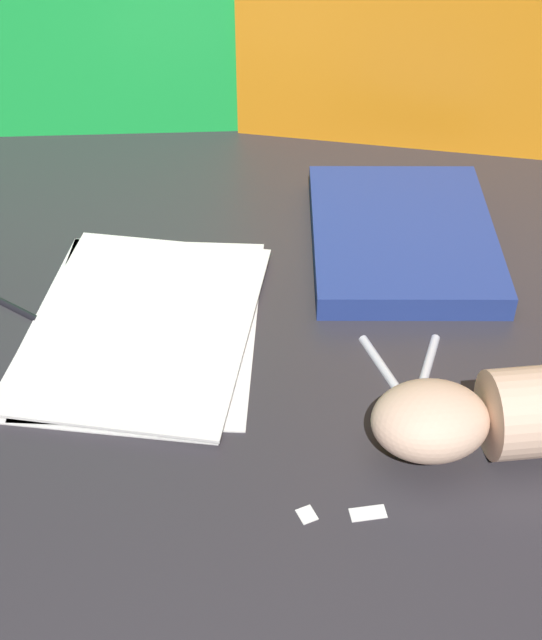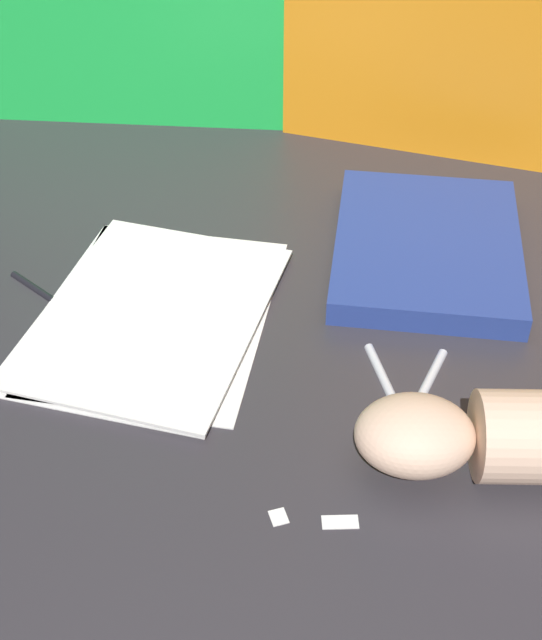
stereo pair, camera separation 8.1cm
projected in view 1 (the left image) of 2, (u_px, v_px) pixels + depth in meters
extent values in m
plane|color=#2D2B30|center=(257.00, 339.00, 0.88)|extent=(6.00, 6.00, 0.00)
cube|color=white|center=(137.00, 329.00, 0.89)|extent=(0.22, 0.29, 0.00)
cube|color=white|center=(149.00, 321.00, 0.89)|extent=(0.23, 0.30, 0.00)
cube|color=white|center=(143.00, 323.00, 0.89)|extent=(0.22, 0.29, 0.00)
cube|color=navy|center=(402.00, 237.00, 0.99)|extent=(0.23, 0.28, 0.03)
sphere|color=silver|center=(414.00, 410.00, 0.80)|extent=(0.01, 0.01, 0.01)
cylinder|color=silver|center=(387.00, 371.00, 0.84)|extent=(0.06, 0.10, 0.01)
torus|color=red|center=(428.00, 431.00, 0.78)|extent=(0.06, 0.06, 0.01)
cylinder|color=silver|center=(426.00, 371.00, 0.84)|extent=(0.03, 0.11, 0.01)
torus|color=red|center=(408.00, 431.00, 0.78)|extent=(0.05, 0.05, 0.01)
ellipsoid|color=beige|center=(430.00, 421.00, 0.74)|extent=(0.12, 0.10, 0.06)
cube|color=white|center=(307.00, 514.00, 0.72)|extent=(0.02, 0.02, 0.00)
cube|color=white|center=(368.00, 513.00, 0.72)|extent=(0.03, 0.02, 0.00)
cylinder|color=black|center=(38.00, 321.00, 0.89)|extent=(0.13, 0.07, 0.01)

